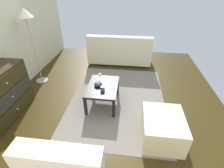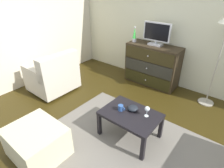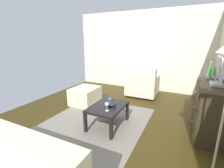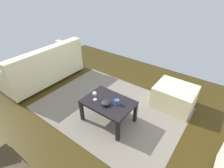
# 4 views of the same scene
# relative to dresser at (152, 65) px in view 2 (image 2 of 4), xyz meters

# --- Properties ---
(ground_plane) EXTENTS (5.91, 4.65, 0.05)m
(ground_plane) POSITION_rel_dresser_xyz_m (0.53, -1.77, -0.47)
(ground_plane) COLOR #34290C
(wall_accent_rear) EXTENTS (5.91, 0.12, 2.51)m
(wall_accent_rear) POSITION_rel_dresser_xyz_m (0.53, 0.31, 0.81)
(wall_accent_rear) COLOR beige
(wall_accent_rear) RESTS_ON ground_plane
(wall_plain_left) EXTENTS (0.12, 4.65, 2.51)m
(wall_plain_left) POSITION_rel_dresser_xyz_m (-2.18, -1.77, 0.81)
(wall_plain_left) COLOR beige
(wall_plain_left) RESTS_ON ground_plane
(area_rug) EXTENTS (2.60, 1.90, 0.01)m
(area_rug) POSITION_rel_dresser_xyz_m (0.73, -1.97, -0.44)
(area_rug) COLOR slate
(area_rug) RESTS_ON ground_plane
(dresser) EXTENTS (1.15, 0.49, 0.88)m
(dresser) POSITION_rel_dresser_xyz_m (0.00, 0.00, 0.00)
(dresser) COLOR #302517
(dresser) RESTS_ON ground_plane
(tv) EXTENTS (0.58, 0.18, 0.46)m
(tv) POSITION_rel_dresser_xyz_m (0.01, 0.02, 0.68)
(tv) COLOR silver
(tv) RESTS_ON dresser
(lava_lamp) EXTENTS (0.09, 0.09, 0.33)m
(lava_lamp) POSITION_rel_dresser_xyz_m (-0.47, -0.04, 0.59)
(lava_lamp) COLOR #B7B7BC
(lava_lamp) RESTS_ON dresser
(coffee_table) EXTENTS (0.80, 0.57, 0.41)m
(coffee_table) POSITION_rel_dresser_xyz_m (0.56, -1.69, -0.08)
(coffee_table) COLOR black
(coffee_table) RESTS_ON ground_plane
(wine_glass) EXTENTS (0.07, 0.07, 0.16)m
(wine_glass) POSITION_rel_dresser_xyz_m (0.77, -1.60, 0.09)
(wine_glass) COLOR silver
(wine_glass) RESTS_ON coffee_table
(mug) EXTENTS (0.11, 0.08, 0.08)m
(mug) POSITION_rel_dresser_xyz_m (0.41, -1.72, 0.01)
(mug) COLOR #2F5496
(mug) RESTS_ON coffee_table
(bowl_decorative) EXTENTS (0.15, 0.15, 0.07)m
(bowl_decorative) POSITION_rel_dresser_xyz_m (0.55, -1.61, 0.01)
(bowl_decorative) COLOR black
(bowl_decorative) RESTS_ON coffee_table
(armchair) EXTENTS (0.80, 0.85, 0.86)m
(armchair) POSITION_rel_dresser_xyz_m (-1.40, -1.58, -0.10)
(armchair) COLOR #332319
(armchair) RESTS_ON ground_plane
(ottoman) EXTENTS (0.70, 0.60, 0.43)m
(ottoman) POSITION_rel_dresser_xyz_m (-0.18, -2.73, -0.23)
(ottoman) COLOR beige
(ottoman) RESTS_ON ground_plane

